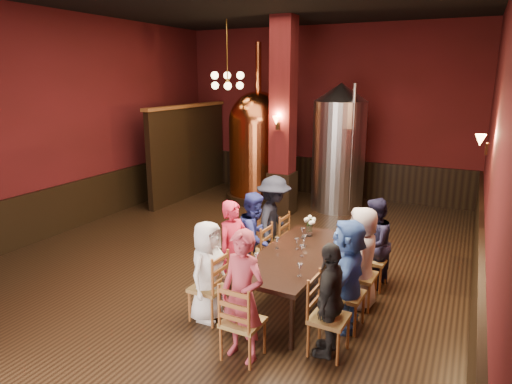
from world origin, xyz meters
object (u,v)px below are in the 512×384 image
at_px(person_1, 234,251).
at_px(rose_vase, 309,223).
at_px(person_2, 255,238).
at_px(dining_table, 296,257).
at_px(copper_kettle, 258,145).
at_px(person_0, 208,271).
at_px(steel_vessel, 339,148).

height_order(person_1, rose_vase, person_1).
distance_m(person_1, person_2, 0.66).
height_order(dining_table, person_1, person_1).
height_order(dining_table, person_2, person_2).
xyz_separation_m(dining_table, person_2, (-0.83, 0.37, 0.05)).
height_order(person_1, person_2, person_1).
relative_size(copper_kettle, rose_vase, 12.15).
xyz_separation_m(person_0, rose_vase, (0.81, 1.74, 0.28)).
height_order(dining_table, person_0, person_0).
bearing_deg(person_0, steel_vessel, 1.48).
distance_m(copper_kettle, rose_vase, 5.08).
bearing_deg(steel_vessel, rose_vase, -80.14).
bearing_deg(rose_vase, dining_table, -83.99).
bearing_deg(rose_vase, person_0, -115.00).
distance_m(person_0, rose_vase, 1.94).
bearing_deg(rose_vase, steel_vessel, 99.86).
relative_size(dining_table, rose_vase, 7.38).
relative_size(person_0, copper_kettle, 0.34).
bearing_deg(person_2, rose_vase, -62.28).
height_order(dining_table, steel_vessel, steel_vessel).
bearing_deg(steel_vessel, person_1, -90.56).
bearing_deg(person_2, person_0, 176.69).
bearing_deg(person_0, person_1, -0.23).
xyz_separation_m(dining_table, person_1, (-0.86, -0.29, 0.06)).
relative_size(steel_vessel, rose_vase, 9.23).
xyz_separation_m(person_1, rose_vase, (0.78, 1.07, 0.22)).
bearing_deg(person_2, steel_vessel, -1.11).
distance_m(person_1, copper_kettle, 5.68).
xyz_separation_m(person_0, copper_kettle, (-2.05, 5.90, 0.78)).
bearing_deg(person_0, person_2, -0.23).
relative_size(dining_table, steel_vessel, 0.80).
relative_size(person_0, steel_vessel, 0.45).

